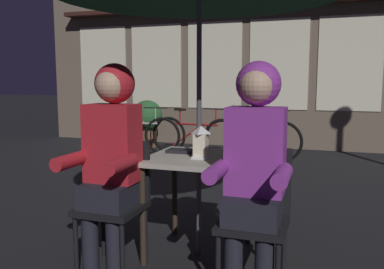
# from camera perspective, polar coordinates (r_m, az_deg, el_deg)

# --- Properties ---
(ground_plane) EXTENTS (60.00, 60.00, 0.00)m
(ground_plane) POSITION_cam_1_polar(r_m,az_deg,el_deg) (3.17, 0.95, -16.33)
(ground_plane) COLOR black
(cafe_table) EXTENTS (0.72, 0.72, 0.74)m
(cafe_table) POSITION_cam_1_polar(r_m,az_deg,el_deg) (2.97, 0.98, -4.98)
(cafe_table) COLOR #B2AD9E
(cafe_table) RESTS_ON ground_plane
(lantern) EXTENTS (0.11, 0.11, 0.23)m
(lantern) POSITION_cam_1_polar(r_m,az_deg,el_deg) (2.85, 1.25, -0.96)
(lantern) COLOR white
(lantern) RESTS_ON cafe_table
(chair_left) EXTENTS (0.40, 0.40, 0.87)m
(chair_left) POSITION_cam_1_polar(r_m,az_deg,el_deg) (2.86, -10.63, -8.66)
(chair_left) COLOR black
(chair_left) RESTS_ON ground_plane
(chair_right) EXTENTS (0.40, 0.40, 0.87)m
(chair_right) POSITION_cam_1_polar(r_m,az_deg,el_deg) (2.55, 8.90, -10.62)
(chair_right) COLOR black
(chair_right) RESTS_ON ground_plane
(person_left_hooded) EXTENTS (0.45, 0.56, 1.40)m
(person_left_hooded) POSITION_cam_1_polar(r_m,az_deg,el_deg) (2.74, -11.38, -1.75)
(person_left_hooded) COLOR black
(person_left_hooded) RESTS_ON ground_plane
(person_right_hooded) EXTENTS (0.45, 0.56, 1.40)m
(person_right_hooded) POSITION_cam_1_polar(r_m,az_deg,el_deg) (2.41, 8.84, -2.93)
(person_right_hooded) COLOR black
(person_right_hooded) RESTS_ON ground_plane
(bicycle_nearest) EXTENTS (1.68, 0.19, 0.84)m
(bicycle_nearest) POSITION_cam_1_polar(r_m,az_deg,el_deg) (7.31, -8.04, 0.06)
(bicycle_nearest) COLOR black
(bicycle_nearest) RESTS_ON ground_plane
(bicycle_second) EXTENTS (1.68, 0.23, 0.84)m
(bicycle_second) POSITION_cam_1_polar(r_m,az_deg,el_deg) (7.02, 0.38, -0.18)
(bicycle_second) COLOR black
(bicycle_second) RESTS_ON ground_plane
(bicycle_third) EXTENTS (1.68, 0.20, 0.84)m
(bicycle_third) POSITION_cam_1_polar(r_m,az_deg,el_deg) (6.74, 8.30, -0.57)
(bicycle_third) COLOR black
(bicycle_third) RESTS_ON ground_plane
(book) EXTENTS (0.21, 0.15, 0.02)m
(book) POSITION_cam_1_polar(r_m,az_deg,el_deg) (3.10, -1.63, -2.33)
(book) COLOR black
(book) RESTS_ON cafe_table
(potted_plant) EXTENTS (0.60, 0.60, 0.92)m
(potted_plant) POSITION_cam_1_polar(r_m,az_deg,el_deg) (7.98, -6.32, 2.12)
(potted_plant) COLOR brown
(potted_plant) RESTS_ON ground_plane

